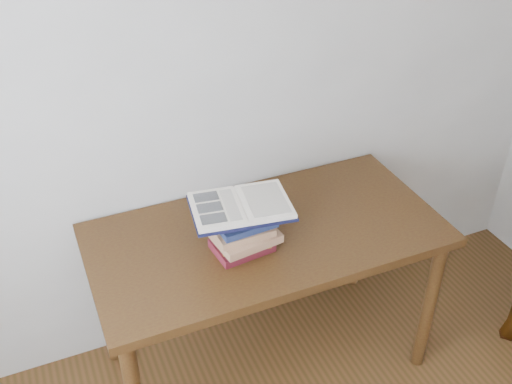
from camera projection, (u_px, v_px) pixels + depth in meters
name	position (u px, v px, depth m)	size (l,w,h in m)	color
desk	(267.00, 250.00, 2.44)	(1.41, 0.71, 0.76)	#402B10
book_stack	(244.00, 230.00, 2.24)	(0.26, 0.22, 0.18)	maroon
open_book	(241.00, 206.00, 2.19)	(0.40, 0.30, 0.03)	black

